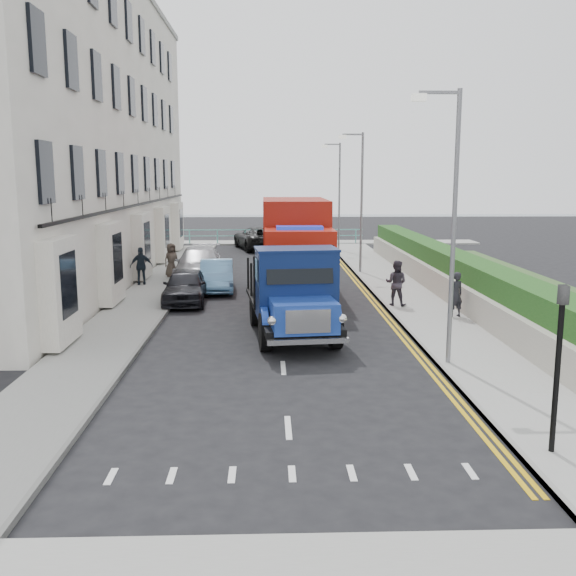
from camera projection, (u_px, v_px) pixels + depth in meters
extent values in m
plane|color=black|center=(282.00, 348.00, 18.57)|extent=(120.00, 120.00, 0.00)
cube|color=gray|center=(155.00, 291.00, 27.25)|extent=(2.40, 38.00, 0.12)
cube|color=gray|center=(400.00, 290.00, 27.58)|extent=(2.60, 38.00, 0.12)
cube|color=gray|center=(273.00, 243.00, 47.11)|extent=(30.00, 2.50, 0.12)
plane|color=slate|center=(271.00, 217.00, 77.63)|extent=(120.00, 120.00, 0.00)
cube|color=white|center=(72.00, 130.00, 29.86)|extent=(6.00, 30.00, 14.00)
cube|color=black|center=(142.00, 204.00, 30.54)|extent=(0.12, 28.00, 0.10)
cube|color=#B2AD9E|center=(430.00, 279.00, 27.54)|extent=(0.30, 28.00, 1.00)
cube|color=#164415|center=(447.00, 269.00, 27.49)|extent=(1.20, 28.00, 1.70)
cube|color=#59B2A5|center=(273.00, 230.00, 46.14)|extent=(13.00, 0.08, 0.06)
cube|color=#59B2A5|center=(273.00, 236.00, 46.22)|extent=(13.00, 0.06, 0.05)
cylinder|color=slate|center=(454.00, 233.00, 16.13)|extent=(0.12, 0.12, 7.00)
cube|color=slate|center=(439.00, 92.00, 15.52)|extent=(1.00, 0.08, 0.08)
cube|color=beige|center=(419.00, 97.00, 15.53)|extent=(0.35, 0.18, 0.18)
cylinder|color=slate|center=(362.00, 205.00, 31.88)|extent=(0.12, 0.12, 7.00)
cube|color=slate|center=(353.00, 134.00, 31.28)|extent=(1.00, 0.08, 0.08)
cube|color=beige|center=(343.00, 137.00, 31.28)|extent=(0.35, 0.18, 0.18)
cylinder|color=slate|center=(339.00, 198.00, 41.72)|extent=(0.12, 0.12, 7.00)
cube|color=slate|center=(332.00, 144.00, 41.12)|extent=(1.00, 0.08, 0.08)
cube|color=beige|center=(324.00, 146.00, 41.13)|extent=(0.35, 0.18, 0.18)
cylinder|color=black|center=(557.00, 376.00, 11.07)|extent=(0.10, 0.10, 3.00)
imported|color=black|center=(562.00, 314.00, 10.88)|extent=(0.16, 0.20, 1.00)
cylinder|color=black|center=(265.00, 332.00, 18.11)|extent=(0.41, 1.13, 1.10)
cylinder|color=black|center=(335.00, 330.00, 18.38)|extent=(0.41, 1.13, 1.10)
cylinder|color=black|center=(255.00, 309.00, 21.25)|extent=(0.41, 1.13, 1.10)
cylinder|color=black|center=(315.00, 307.00, 21.52)|extent=(0.41, 1.13, 1.10)
cube|color=black|center=(292.00, 314.00, 19.78)|extent=(2.75, 5.72, 0.21)
cube|color=#1E3FA3|center=(303.00, 315.00, 17.64)|extent=(1.93, 1.67, 0.83)
cube|color=silver|center=(308.00, 321.00, 16.88)|extent=(1.21, 0.22, 0.63)
cube|color=#0D1C49|center=(296.00, 284.00, 18.81)|extent=(2.43, 1.61, 2.01)
cube|color=black|center=(286.00, 297.00, 21.08)|extent=(2.74, 3.45, 0.14)
cylinder|color=black|center=(269.00, 297.00, 23.31)|extent=(0.34, 1.15, 1.15)
cylinder|color=black|center=(329.00, 296.00, 23.39)|extent=(0.34, 1.15, 1.15)
cylinder|color=black|center=(269.00, 282.00, 26.49)|extent=(0.34, 1.15, 1.15)
cylinder|color=black|center=(321.00, 282.00, 26.57)|extent=(0.34, 1.15, 1.15)
cylinder|color=black|center=(268.00, 274.00, 28.75)|extent=(0.34, 1.15, 1.15)
cylinder|color=black|center=(317.00, 274.00, 28.82)|extent=(0.34, 1.15, 1.15)
cube|color=black|center=(296.00, 279.00, 25.98)|extent=(2.42, 7.30, 0.26)
cube|color=#A1170B|center=(299.00, 261.00, 23.13)|extent=(2.51, 1.99, 2.29)
cube|color=black|center=(301.00, 262.00, 22.17)|extent=(2.29, 0.09, 1.15)
cube|color=maroon|center=(295.00, 237.00, 26.83)|extent=(2.62, 5.43, 3.12)
imported|color=black|center=(185.00, 286.00, 24.97)|extent=(1.72, 4.02, 1.35)
imported|color=#65A3D9|center=(217.00, 275.00, 27.73)|extent=(1.66, 4.06, 1.31)
imported|color=#9C9B9F|center=(199.00, 265.00, 30.13)|extent=(2.47, 5.52, 1.57)
imported|color=black|center=(258.00, 238.00, 43.29)|extent=(3.81, 5.95, 1.53)
imported|color=#A2A3A7|center=(289.00, 241.00, 41.36)|extent=(3.21, 4.75, 1.50)
imported|color=black|center=(456.00, 294.00, 21.97)|extent=(0.66, 0.54, 1.56)
imported|color=#322B35|center=(396.00, 283.00, 23.89)|extent=(1.02, 0.93, 1.69)
imported|color=black|center=(141.00, 266.00, 28.45)|extent=(1.04, 0.59, 1.67)
imported|color=#473C33|center=(171.00, 260.00, 30.73)|extent=(0.94, 0.89, 1.61)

